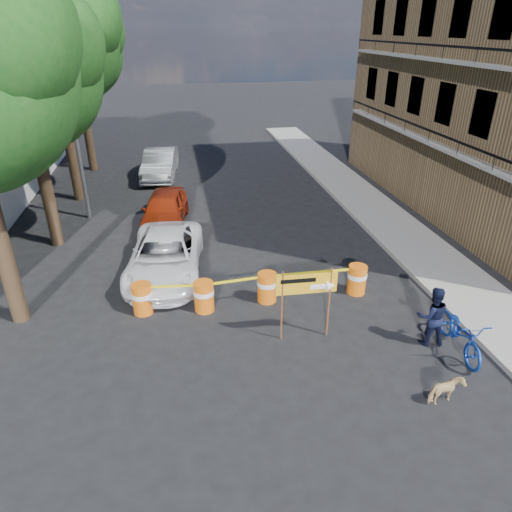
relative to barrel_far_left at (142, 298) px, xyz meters
name	(u,v)px	position (x,y,z in m)	size (l,w,h in m)	color
ground	(276,335)	(3.46, -1.73, -0.47)	(120.00, 120.00, 0.00)	black
sidewalk_east	(394,228)	(9.66, 4.27, -0.40)	(2.40, 40.00, 0.15)	gray
tree_mid_a	(23,71)	(-3.28, 5.27, 5.53)	(5.25, 5.00, 8.68)	#332316
tree_mid_b	(53,42)	(-3.27, 10.27, 6.24)	(5.67, 5.40, 9.62)	#332316
tree_far	(75,50)	(-3.28, 15.27, 5.74)	(5.04, 4.80, 8.84)	#332316
streetlamp	(73,111)	(-2.47, 7.77, 3.90)	(1.25, 0.18, 8.00)	gray
barrel_far_left	(142,298)	(0.00, 0.00, 0.00)	(0.58, 0.58, 0.90)	orange
barrel_mid_left	(204,296)	(1.71, -0.19, 0.00)	(0.58, 0.58, 0.90)	orange
barrel_mid_right	(267,287)	(3.57, -0.02, 0.00)	(0.58, 0.58, 0.90)	orange
barrel_far_right	(357,279)	(6.33, -0.05, 0.00)	(0.58, 0.58, 0.90)	orange
detour_sign	(315,288)	(4.38, -1.94, 1.00)	(1.55, 0.30, 2.00)	#592D19
pedestrian	(432,316)	(7.23, -2.72, 0.33)	(0.78, 0.61, 1.61)	black
bicycle	(465,316)	(7.79, -3.16, 0.57)	(0.72, 1.09, 2.07)	#1640B7
dog	(446,391)	(6.51, -4.73, -0.15)	(0.35, 0.77, 0.65)	#D9B97C
suv_white	(165,256)	(0.66, 2.13, 0.20)	(2.24, 4.85, 1.35)	white
sedan_red	(165,209)	(0.66, 6.39, 0.22)	(1.63, 4.05, 1.38)	maroon
sedan_silver	(160,164)	(0.44, 13.12, 0.27)	(1.57, 4.51, 1.49)	#B6B9BE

